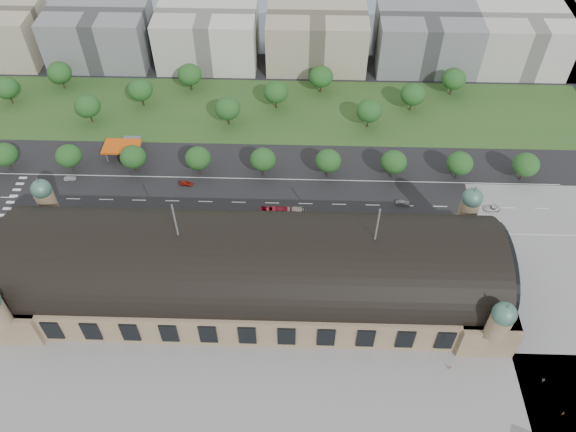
{
  "coord_description": "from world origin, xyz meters",
  "views": [
    {
      "loc": [
        13.76,
        -102.25,
        143.84
      ],
      "look_at": [
        10.24,
        18.77,
        14.0
      ],
      "focal_mm": 35.0,
      "sensor_mm": 36.0,
      "label": 1
    }
  ],
  "objects_px": {
    "traffic_car_3": "(186,183)",
    "pedestrian_1": "(563,414)",
    "parked_car_4": "(83,233)",
    "pedestrian_2": "(544,380)",
    "parked_car_5": "(205,235)",
    "parked_car_6": "(155,226)",
    "bus_mid": "(265,222)",
    "parked_car_2": "(64,233)",
    "traffic_car_1": "(70,178)",
    "parked_car_3": "(126,234)",
    "traffic_car_5": "(403,203)",
    "parked_car_1": "(54,224)",
    "bus_east": "(289,212)",
    "traffic_car_4": "(247,221)",
    "pedestrian_0": "(450,368)",
    "parked_car_0": "(47,224)",
    "bus_west": "(277,212)",
    "petrol_station": "(127,145)",
    "traffic_car_6": "(492,208)"
  },
  "relations": [
    {
      "from": "parked_car_1",
      "to": "parked_car_3",
      "type": "xyz_separation_m",
      "value": [
        26.03,
        -4.0,
        0.1
      ]
    },
    {
      "from": "parked_car_3",
      "to": "bus_mid",
      "type": "bearing_deg",
      "value": 61.11
    },
    {
      "from": "bus_east",
      "to": "pedestrian_2",
      "type": "distance_m",
      "value": 93.58
    },
    {
      "from": "traffic_car_1",
      "to": "pedestrian_2",
      "type": "xyz_separation_m",
      "value": [
        153.62,
        -76.41,
        0.28
      ]
    },
    {
      "from": "parked_car_6",
      "to": "bus_mid",
      "type": "relative_size",
      "value": 0.43
    },
    {
      "from": "bus_mid",
      "to": "parked_car_2",
      "type": "bearing_deg",
      "value": 100.16
    },
    {
      "from": "traffic_car_1",
      "to": "bus_west",
      "type": "bearing_deg",
      "value": -108.29
    },
    {
      "from": "traffic_car_5",
      "to": "bus_west",
      "type": "bearing_deg",
      "value": 104.26
    },
    {
      "from": "petrol_station",
      "to": "traffic_car_3",
      "type": "bearing_deg",
      "value": -36.18
    },
    {
      "from": "parked_car_6",
      "to": "pedestrian_1",
      "type": "relative_size",
      "value": 2.76
    },
    {
      "from": "traffic_car_4",
      "to": "parked_car_1",
      "type": "distance_m",
      "value": 66.59
    },
    {
      "from": "traffic_car_4",
      "to": "pedestrian_0",
      "type": "height_order",
      "value": "pedestrian_0"
    },
    {
      "from": "traffic_car_5",
      "to": "parked_car_4",
      "type": "height_order",
      "value": "traffic_car_5"
    },
    {
      "from": "traffic_car_4",
      "to": "bus_west",
      "type": "xyz_separation_m",
      "value": [
        10.18,
        3.64,
        0.97
      ]
    },
    {
      "from": "bus_mid",
      "to": "parked_car_5",
      "type": "bearing_deg",
      "value": 110.09
    },
    {
      "from": "petrol_station",
      "to": "parked_car_2",
      "type": "xyz_separation_m",
      "value": [
        -11.95,
        -44.28,
        -2.16
      ]
    },
    {
      "from": "traffic_car_1",
      "to": "bus_east",
      "type": "distance_m",
      "value": 83.69
    },
    {
      "from": "petrol_station",
      "to": "parked_car_5",
      "type": "distance_m",
      "value": 56.55
    },
    {
      "from": "traffic_car_3",
      "to": "parked_car_2",
      "type": "relative_size",
      "value": 0.93
    },
    {
      "from": "traffic_car_3",
      "to": "pedestrian_1",
      "type": "distance_m",
      "value": 140.54
    },
    {
      "from": "parked_car_5",
      "to": "parked_car_2",
      "type": "bearing_deg",
      "value": -120.73
    },
    {
      "from": "traffic_car_1",
      "to": "parked_car_4",
      "type": "distance_m",
      "value": 29.71
    },
    {
      "from": "traffic_car_5",
      "to": "bus_west",
      "type": "height_order",
      "value": "bus_west"
    },
    {
      "from": "traffic_car_4",
      "to": "parked_car_5",
      "type": "bearing_deg",
      "value": -59.91
    },
    {
      "from": "parked_car_5",
      "to": "bus_mid",
      "type": "xyz_separation_m",
      "value": [
        20.0,
        5.35,
        1.05
      ]
    },
    {
      "from": "parked_car_4",
      "to": "pedestrian_2",
      "type": "height_order",
      "value": "pedestrian_2"
    },
    {
      "from": "traffic_car_1",
      "to": "pedestrian_0",
      "type": "height_order",
      "value": "pedestrian_0"
    },
    {
      "from": "parked_car_2",
      "to": "pedestrian_2",
      "type": "height_order",
      "value": "pedestrian_2"
    },
    {
      "from": "petrol_station",
      "to": "bus_mid",
      "type": "xyz_separation_m",
      "value": [
        55.9,
        -38.28,
        -1.24
      ]
    },
    {
      "from": "petrol_station",
      "to": "pedestrian_0",
      "type": "bearing_deg",
      "value": -39.39
    },
    {
      "from": "traffic_car_6",
      "to": "parked_car_5",
      "type": "xyz_separation_m",
      "value": [
        -99.85,
        -15.25,
        -0.13
      ]
    },
    {
      "from": "pedestrian_2",
      "to": "parked_car_0",
      "type": "bearing_deg",
      "value": 64.76
    },
    {
      "from": "traffic_car_1",
      "to": "traffic_car_5",
      "type": "xyz_separation_m",
      "value": [
        122.55,
        -9.46,
        0.1
      ]
    },
    {
      "from": "parked_car_0",
      "to": "bus_mid",
      "type": "distance_m",
      "value": 74.93
    },
    {
      "from": "parked_car_6",
      "to": "bus_mid",
      "type": "xyz_separation_m",
      "value": [
        37.5,
        2.01,
        0.94
      ]
    },
    {
      "from": "parked_car_6",
      "to": "parked_car_5",
      "type": "bearing_deg",
      "value": 54.84
    },
    {
      "from": "traffic_car_1",
      "to": "parked_car_4",
      "type": "height_order",
      "value": "parked_car_4"
    },
    {
      "from": "parked_car_6",
      "to": "pedestrian_0",
      "type": "relative_size",
      "value": 3.49
    },
    {
      "from": "bus_mid",
      "to": "parked_car_0",
      "type": "bearing_deg",
      "value": 96.64
    },
    {
      "from": "parked_car_2",
      "to": "bus_west",
      "type": "height_order",
      "value": "bus_west"
    },
    {
      "from": "parked_car_5",
      "to": "pedestrian_2",
      "type": "height_order",
      "value": "pedestrian_2"
    },
    {
      "from": "traffic_car_5",
      "to": "traffic_car_6",
      "type": "xyz_separation_m",
      "value": [
        31.24,
        -1.64,
        -0.02
      ]
    },
    {
      "from": "traffic_car_1",
      "to": "parked_car_1",
      "type": "distance_m",
      "value": 23.04
    },
    {
      "from": "traffic_car_3",
      "to": "parked_car_5",
      "type": "bearing_deg",
      "value": -152.46
    },
    {
      "from": "pedestrian_1",
      "to": "bus_mid",
      "type": "bearing_deg",
      "value": 107.6
    },
    {
      "from": "traffic_car_5",
      "to": "parked_car_6",
      "type": "relative_size",
      "value": 0.92
    },
    {
      "from": "bus_east",
      "to": "bus_mid",
      "type": "bearing_deg",
      "value": 117.3
    },
    {
      "from": "traffic_car_3",
      "to": "bus_mid",
      "type": "bearing_deg",
      "value": -117.75
    },
    {
      "from": "traffic_car_1",
      "to": "parked_car_3",
      "type": "relative_size",
      "value": 0.95
    },
    {
      "from": "traffic_car_5",
      "to": "bus_east",
      "type": "bearing_deg",
      "value": 105.13
    }
  ]
}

